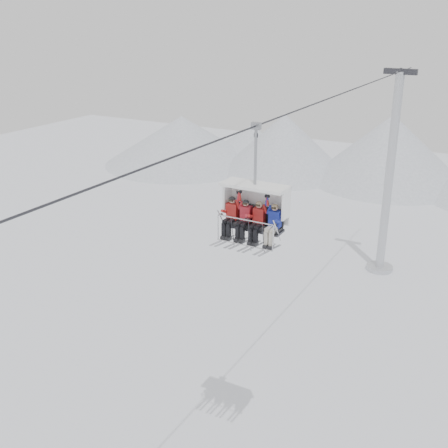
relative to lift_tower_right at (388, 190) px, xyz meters
The scene contains 8 objects.
ridgeline 20.33m from the lift_tower_right, 94.51° to the left, with size 72.00×21.00×7.00m.
lift_tower_right is the anchor object (origin of this frame).
haul_cable 23.25m from the lift_tower_right, 90.00° to the right, with size 0.06×0.06×50.00m, color #2F2F34.
chairlift_carrier 20.38m from the lift_tower_right, 90.00° to the right, with size 2.23×1.17×3.98m.
skier_far_left 20.59m from the lift_tower_right, 92.28° to the right, with size 0.38×1.69×1.54m.
skier_center_left 20.57m from the lift_tower_right, 90.79° to the right, with size 0.37×1.69×1.50m.
skier_center_right 20.57m from the lift_tower_right, 89.38° to the right, with size 0.38×1.69×1.54m.
skier_far_right 20.59m from the lift_tower_right, 87.76° to the right, with size 0.38×1.69×1.54m.
Camera 1 is at (7.78, -13.91, 16.69)m, focal length 45.00 mm.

